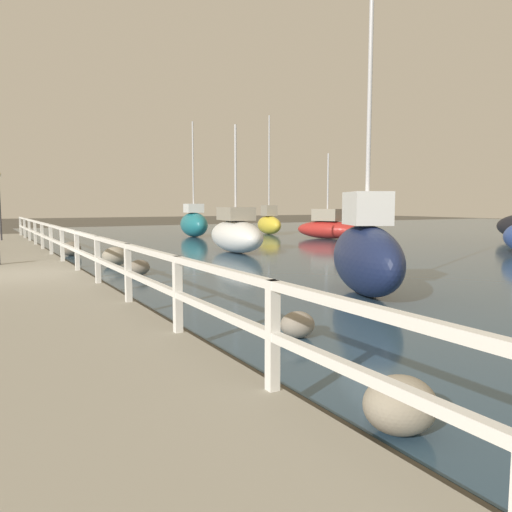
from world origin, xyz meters
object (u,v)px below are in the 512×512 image
(sailboat_white, at_px, (236,234))
(sailboat_yellow, at_px, (269,223))
(sailboat_red, at_px, (327,227))
(sailboat_teal, at_px, (194,223))
(sailboat_navy, at_px, (366,254))

(sailboat_white, xyz_separation_m, sailboat_yellow, (7.27, 9.51, 0.01))
(sailboat_white, height_order, sailboat_red, sailboat_white)
(sailboat_yellow, distance_m, sailboat_teal, 5.05)
(sailboat_teal, distance_m, sailboat_red, 7.65)
(sailboat_yellow, height_order, sailboat_red, sailboat_yellow)
(sailboat_navy, bearing_deg, sailboat_white, 103.54)
(sailboat_white, height_order, sailboat_navy, sailboat_navy)
(sailboat_navy, height_order, sailboat_red, sailboat_navy)
(sailboat_yellow, xyz_separation_m, sailboat_teal, (-5.05, 0.04, 0.06))
(sailboat_navy, distance_m, sailboat_red, 17.03)
(sailboat_red, bearing_deg, sailboat_navy, -148.39)
(sailboat_teal, height_order, sailboat_navy, sailboat_navy)
(sailboat_teal, xyz_separation_m, sailboat_red, (5.71, -5.10, -0.17))
(sailboat_yellow, distance_m, sailboat_navy, 21.07)
(sailboat_teal, bearing_deg, sailboat_red, -36.40)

